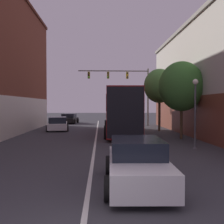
# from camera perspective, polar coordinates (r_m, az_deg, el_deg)

# --- Properties ---
(lane_center_line) EXTENTS (0.14, 43.10, 0.01)m
(lane_center_line) POSITION_cam_1_polar(r_m,az_deg,el_deg) (20.07, -3.51, -5.65)
(lane_center_line) COLOR silver
(lane_center_line) RESTS_ON ground_plane
(bus) EXTENTS (3.04, 11.23, 3.80)m
(bus) POSITION_cam_1_polar(r_m,az_deg,el_deg) (22.72, 1.94, 0.55)
(bus) COLOR maroon
(bus) RESTS_ON ground_plane
(hatchback_foreground) EXTENTS (2.13, 4.38, 1.43)m
(hatchback_foreground) POSITION_cam_1_polar(r_m,az_deg,el_deg) (8.41, 5.50, -11.02)
(hatchback_foreground) COLOR silver
(hatchback_foreground) RESTS_ON ground_plane
(parked_car_left_near) EXTENTS (2.50, 4.80, 1.33)m
(parked_car_left_near) POSITION_cam_1_polar(r_m,az_deg,el_deg) (26.71, -11.69, -2.56)
(parked_car_left_near) COLOR silver
(parked_car_left_near) RESTS_ON ground_plane
(parked_car_left_mid) EXTENTS (2.38, 4.12, 1.33)m
(parked_car_left_mid) POSITION_cam_1_polar(r_m,az_deg,el_deg) (36.41, -9.28, -1.45)
(parked_car_left_mid) COLOR black
(parked_car_left_mid) RESTS_ON ground_plane
(traffic_signal_gantry) EXTENTS (8.48, 0.36, 6.90)m
(traffic_signal_gantry) POSITION_cam_1_polar(r_m,az_deg,el_deg) (31.69, 2.91, 6.29)
(traffic_signal_gantry) COLOR #514C47
(traffic_signal_gantry) RESTS_ON ground_plane
(street_lamp) EXTENTS (0.32, 0.32, 3.99)m
(street_lamp) POSITION_cam_1_polar(r_m,az_deg,el_deg) (15.72, 17.67, 0.87)
(street_lamp) COLOR #47474C
(street_lamp) RESTS_ON ground_plane
(street_tree_near) EXTENTS (3.33, 3.00, 5.72)m
(street_tree_near) POSITION_cam_1_polar(r_m,az_deg,el_deg) (20.04, 14.90, 5.41)
(street_tree_near) COLOR #4C3823
(street_tree_near) RESTS_ON ground_plane
(street_tree_far) EXTENTS (2.98, 2.69, 6.00)m
(street_tree_far) POSITION_cam_1_polar(r_m,az_deg,el_deg) (25.75, 10.27, 5.59)
(street_tree_far) COLOR brown
(street_tree_far) RESTS_ON ground_plane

